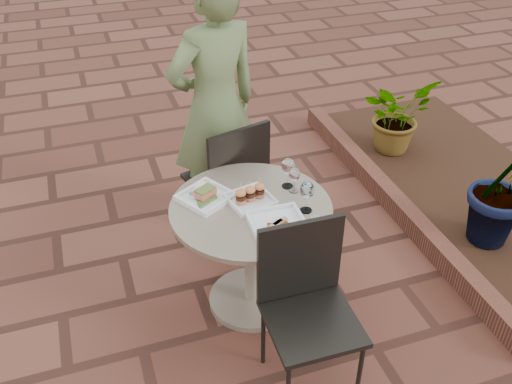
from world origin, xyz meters
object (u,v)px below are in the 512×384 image
object	(u,v)px
cafe_table	(251,241)
chair_far	(231,174)
chair_near	(306,295)
plate_salmon	(206,196)
diner	(215,108)
plate_tuna	(278,224)
plate_sliders	(250,197)

from	to	relation	value
cafe_table	chair_far	world-z (taller)	chair_far
cafe_table	chair_far	distance (m)	0.61
chair_near	plate_salmon	xyz separation A→B (m)	(-0.32, 0.71, 0.20)
diner	plate_salmon	distance (m)	0.78
chair_far	cafe_table	bearing A→B (deg)	68.95
chair_far	diner	distance (m)	0.45
cafe_table	chair_near	bearing A→B (deg)	-79.77
cafe_table	chair_near	world-z (taller)	chair_near
chair_far	plate_salmon	size ratio (longest dim) A/B	2.66
plate_tuna	plate_salmon	bearing A→B (deg)	128.74
cafe_table	chair_far	bearing A→B (deg)	83.62
cafe_table	diner	distance (m)	0.97
plate_salmon	plate_sliders	world-z (taller)	plate_sliders
diner	plate_tuna	world-z (taller)	diner
cafe_table	plate_sliders	distance (m)	0.28
plate_sliders	chair_far	bearing A→B (deg)	84.29
plate_salmon	plate_sliders	distance (m)	0.25
chair_far	plate_tuna	size ratio (longest dim) A/B	3.13
diner	plate_salmon	xyz separation A→B (m)	(-0.26, -0.72, -0.16)
chair_near	cafe_table	bearing A→B (deg)	101.55
cafe_table	plate_salmon	world-z (taller)	plate_salmon
diner	plate_sliders	size ratio (longest dim) A/B	6.63
chair_far	plate_tuna	distance (m)	0.85
cafe_table	diner	size ratio (longest dim) A/B	0.49
plate_sliders	cafe_table	bearing A→B (deg)	-104.65
cafe_table	diner	xyz separation A→B (m)	(0.04, 0.86, 0.43)
chair_far	plate_salmon	xyz separation A→B (m)	(-0.28, -0.46, 0.20)
plate_sliders	plate_tuna	bearing A→B (deg)	-75.99
diner	plate_tuna	size ratio (longest dim) A/B	6.15
cafe_table	plate_salmon	xyz separation A→B (m)	(-0.22, 0.15, 0.27)
chair_far	diner	size ratio (longest dim) A/B	0.51
chair_near	plate_tuna	distance (m)	0.40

